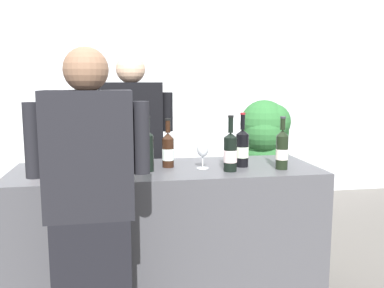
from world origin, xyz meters
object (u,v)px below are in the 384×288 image
wine_bottle_7 (282,149)px  potted_shrub (266,144)px  wine_bottle_6 (129,147)px  wine_bottle_0 (242,148)px  wine_bottle_1 (230,152)px  wine_bottle_2 (168,150)px  wine_bottle_9 (148,149)px  person_guest (92,227)px  wine_bottle_5 (144,147)px  wine_bottle_8 (36,152)px  wine_glass (203,151)px  wine_bottle_3 (120,149)px  wine_bottle_4 (101,155)px  person_server (133,169)px  ice_bucket (65,155)px

wine_bottle_7 → potted_shrub: (0.38, 1.32, -0.17)m
wine_bottle_6 → wine_bottle_7: bearing=-18.2°
wine_bottle_0 → wine_bottle_6: size_ratio=1.09×
wine_bottle_1 → wine_bottle_2: 0.40m
wine_bottle_9 → person_guest: person_guest is taller
wine_bottle_0 → wine_bottle_1: bearing=-132.3°
wine_bottle_5 → wine_bottle_7: 0.88m
wine_bottle_8 → wine_glass: bearing=-5.1°
wine_bottle_3 → wine_bottle_9: bearing=-29.8°
wine_bottle_0 → wine_bottle_9: size_ratio=1.03×
wine_bottle_3 → potted_shrub: bearing=40.0°
wine_bottle_4 → wine_bottle_9: wine_bottle_9 is taller
wine_bottle_0 → wine_bottle_3: wine_bottle_0 is taller
wine_bottle_9 → wine_bottle_7: bearing=-5.3°
wine_bottle_6 → wine_glass: bearing=-24.6°
wine_bottle_3 → person_server: 0.62m
person_server → wine_bottle_2: bearing=-69.4°
wine_bottle_0 → wine_bottle_1: wine_bottle_0 is taller
person_server → potted_shrub: 1.41m
wine_bottle_2 → wine_bottle_7: 0.71m
wine_bottle_3 → person_guest: (-0.14, -0.65, -0.26)m
ice_bucket → wine_glass: bearing=1.0°
wine_glass → ice_bucket: size_ratio=0.74×
wine_bottle_3 → wine_bottle_6: 0.15m
wine_bottle_1 → potted_shrub: size_ratio=0.26×
wine_bottle_8 → wine_glass: size_ratio=2.00×
person_server → person_guest: size_ratio=1.03×
ice_bucket → wine_bottle_5: bearing=23.4°
wine_bottle_5 → ice_bucket: size_ratio=1.48×
wine_bottle_0 → wine_bottle_3: 0.77m
wine_bottle_4 → wine_bottle_9: bearing=5.5°
wine_glass → person_guest: size_ratio=0.10×
wine_glass → person_guest: person_guest is taller
wine_bottle_1 → wine_glass: size_ratio=2.05×
wine_bottle_3 → wine_bottle_7: (0.99, -0.17, -0.00)m
wine_bottle_3 → wine_bottle_2: bearing=2.2°
wine_bottle_7 → potted_shrub: potted_shrub is taller
wine_bottle_9 → ice_bucket: bearing=178.9°
wine_bottle_6 → potted_shrub: size_ratio=0.24×
wine_bottle_0 → wine_bottle_3: bearing=176.1°
wine_bottle_7 → ice_bucket: wine_bottle_7 is taller
wine_bottle_3 → wine_bottle_8: wine_bottle_3 is taller
wine_bottle_5 → wine_glass: bearing=-28.5°
wine_bottle_9 → potted_shrub: 1.74m
wine_bottle_0 → wine_bottle_8: (-1.27, 0.07, -0.00)m
ice_bucket → person_server: size_ratio=0.13×
wine_bottle_1 → wine_bottle_7: (0.33, 0.01, 0.00)m
wine_bottle_4 → person_guest: size_ratio=0.19×
person_server → ice_bucket: bearing=-122.3°
wine_bottle_0 → wine_bottle_9: wine_bottle_0 is taller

